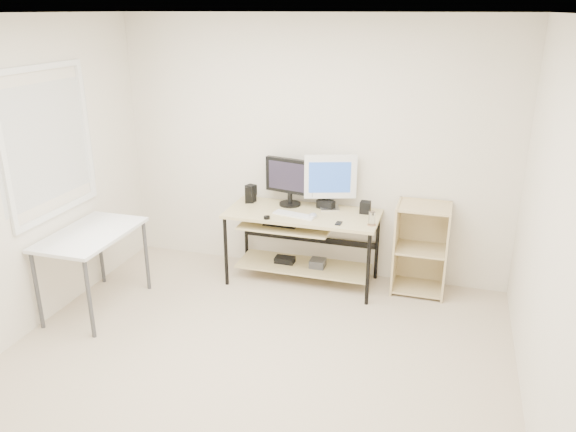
# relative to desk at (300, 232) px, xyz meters

# --- Properties ---
(room) EXTENTS (4.01, 4.01, 2.62)m
(room) POSITION_rel_desk_xyz_m (-0.11, -1.62, 0.78)
(room) COLOR beige
(room) RESTS_ON ground
(desk) EXTENTS (1.50, 0.65, 0.75)m
(desk) POSITION_rel_desk_xyz_m (0.00, 0.00, 0.00)
(desk) COLOR #CBBA81
(desk) RESTS_ON ground
(side_table) EXTENTS (0.60, 1.00, 0.75)m
(side_table) POSITION_rel_desk_xyz_m (-1.65, -1.06, 0.13)
(side_table) COLOR white
(side_table) RESTS_ON ground
(shelf_unit) EXTENTS (0.50, 0.40, 0.90)m
(shelf_unit) POSITION_rel_desk_xyz_m (1.18, 0.16, -0.09)
(shelf_unit) COLOR #D1BB83
(shelf_unit) RESTS_ON ground
(black_monitor) EXTENTS (0.53, 0.22, 0.48)m
(black_monitor) POSITION_rel_desk_xyz_m (-0.16, 0.17, 0.49)
(black_monitor) COLOR black
(black_monitor) RESTS_ON desk
(white_imac) EXTENTS (0.50, 0.21, 0.55)m
(white_imac) POSITION_rel_desk_xyz_m (0.26, 0.17, 0.53)
(white_imac) COLOR silver
(white_imac) RESTS_ON desk
(keyboard) EXTENTS (0.44, 0.21, 0.01)m
(keyboard) POSITION_rel_desk_xyz_m (-0.02, -0.11, 0.22)
(keyboard) COLOR white
(keyboard) RESTS_ON desk
(mouse) EXTENTS (0.08, 0.13, 0.04)m
(mouse) POSITION_rel_desk_xyz_m (0.16, -0.12, 0.23)
(mouse) COLOR #BABAC0
(mouse) RESTS_ON desk
(center_speaker) EXTENTS (0.19, 0.13, 0.09)m
(center_speaker) POSITION_rel_desk_xyz_m (0.22, 0.17, 0.26)
(center_speaker) COLOR black
(center_speaker) RESTS_ON desk
(speaker_left) EXTENTS (0.11, 0.11, 0.18)m
(speaker_left) POSITION_rel_desk_xyz_m (-0.57, 0.16, 0.31)
(speaker_left) COLOR black
(speaker_left) RESTS_ON desk
(speaker_right) EXTENTS (0.10, 0.10, 0.12)m
(speaker_right) POSITION_rel_desk_xyz_m (0.61, 0.16, 0.27)
(speaker_right) COLOR black
(speaker_right) RESTS_ON desk
(audio_controller) EXTENTS (0.10, 0.08, 0.18)m
(audio_controller) POSITION_rel_desk_xyz_m (-0.58, 0.12, 0.30)
(audio_controller) COLOR black
(audio_controller) RESTS_ON desk
(volume_puck) EXTENTS (0.07, 0.07, 0.03)m
(volume_puck) POSITION_rel_desk_xyz_m (-0.25, -0.27, 0.22)
(volume_puck) COLOR black
(volume_puck) RESTS_ON desk
(smartphone) EXTENTS (0.06, 0.10, 0.01)m
(smartphone) POSITION_rel_desk_xyz_m (0.43, -0.20, 0.22)
(smartphone) COLOR black
(smartphone) RESTS_ON desk
(coaster) EXTENTS (0.10, 0.10, 0.01)m
(coaster) POSITION_rel_desk_xyz_m (0.73, -0.15, 0.21)
(coaster) COLOR #B07C4F
(coaster) RESTS_ON desk
(drinking_glass) EXTENTS (0.08, 0.08, 0.12)m
(drinking_glass) POSITION_rel_desk_xyz_m (0.73, -0.15, 0.28)
(drinking_glass) COLOR white
(drinking_glass) RESTS_ON coaster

